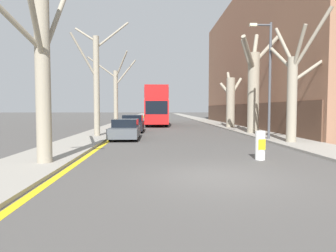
% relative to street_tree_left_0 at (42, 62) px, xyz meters
% --- Properties ---
extents(ground_plane, '(300.00, 300.00, 0.00)m').
position_rel_street_tree_left_0_xyz_m(ground_plane, '(5.71, -1.99, -3.59)').
color(ground_plane, '#4C4947').
extents(sidewalk_left, '(2.73, 120.00, 0.12)m').
position_rel_street_tree_left_0_xyz_m(sidewalk_left, '(-0.52, 48.01, -3.53)').
color(sidewalk_left, gray).
rests_on(sidewalk_left, ground).
extents(sidewalk_right, '(2.73, 120.00, 0.12)m').
position_rel_street_tree_left_0_xyz_m(sidewalk_right, '(11.93, 48.01, -3.53)').
color(sidewalk_right, gray).
rests_on(sidewalk_right, ground).
extents(building_facade_right, '(10.08, 36.68, 15.22)m').
position_rel_street_tree_left_0_xyz_m(building_facade_right, '(18.29, 23.78, 4.00)').
color(building_facade_right, '#93664C').
rests_on(building_facade_right, ground).
extents(kerb_line_stripe, '(0.24, 120.00, 0.01)m').
position_rel_street_tree_left_0_xyz_m(kerb_line_stripe, '(1.03, 48.01, -3.59)').
color(kerb_line_stripe, yellow).
rests_on(kerb_line_stripe, ground).
extents(street_tree_left_0, '(2.11, 5.29, 6.74)m').
position_rel_street_tree_left_0_xyz_m(street_tree_left_0, '(0.00, 0.00, 0.00)').
color(street_tree_left_0, gray).
rests_on(street_tree_left_0, ground).
extents(street_tree_left_1, '(3.64, 2.99, 8.44)m').
position_rel_street_tree_left_0_xyz_m(street_tree_left_1, '(-0.15, 10.38, 0.29)').
color(street_tree_left_1, gray).
rests_on(street_tree_left_1, ground).
extents(street_tree_left_2, '(4.82, 1.84, 7.58)m').
position_rel_street_tree_left_0_xyz_m(street_tree_left_2, '(-0.11, 20.12, -0.15)').
color(street_tree_left_2, gray).
rests_on(street_tree_left_2, ground).
extents(street_tree_right_0, '(3.67, 3.29, 7.22)m').
position_rel_street_tree_left_0_xyz_m(street_tree_right_0, '(11.69, 5.99, -0.44)').
color(street_tree_right_0, gray).
rests_on(street_tree_right_0, ground).
extents(street_tree_right_1, '(3.80, 3.63, 7.90)m').
position_rel_street_tree_left_0_xyz_m(street_tree_right_1, '(11.50, 12.43, 0.13)').
color(street_tree_right_1, gray).
rests_on(street_tree_right_1, ground).
extents(street_tree_right_2, '(2.46, 3.18, 5.99)m').
position_rel_street_tree_left_0_xyz_m(street_tree_right_2, '(11.53, 19.60, -0.75)').
color(street_tree_right_2, gray).
rests_on(street_tree_right_2, ground).
extents(double_decker_bus, '(2.57, 11.00, 4.48)m').
position_rel_street_tree_left_0_xyz_m(double_decker_bus, '(4.02, 25.81, -1.06)').
color(double_decker_bus, red).
rests_on(double_decker_bus, ground).
extents(parked_car_0, '(1.79, 4.27, 1.31)m').
position_rel_street_tree_left_0_xyz_m(parked_car_0, '(1.93, 9.16, -2.97)').
color(parked_car_0, '#4C5156').
rests_on(parked_car_0, ground).
extents(parked_car_1, '(1.86, 4.60, 1.45)m').
position_rel_street_tree_left_0_xyz_m(parked_car_1, '(1.93, 15.52, -2.91)').
color(parked_car_1, black).
rests_on(parked_car_1, ground).
extents(lamp_post, '(1.40, 0.20, 7.25)m').
position_rel_street_tree_left_0_xyz_m(lamp_post, '(10.87, 7.76, 0.49)').
color(lamp_post, '#4C4F54').
rests_on(lamp_post, ground).
extents(traffic_bollard, '(0.38, 0.39, 1.13)m').
position_rel_street_tree_left_0_xyz_m(traffic_bollard, '(7.99, 0.88, -3.03)').
color(traffic_bollard, white).
rests_on(traffic_bollard, ground).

